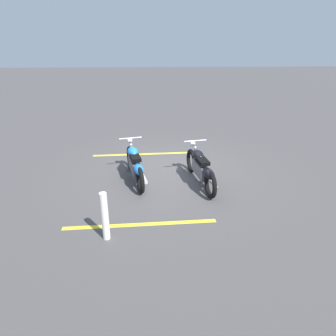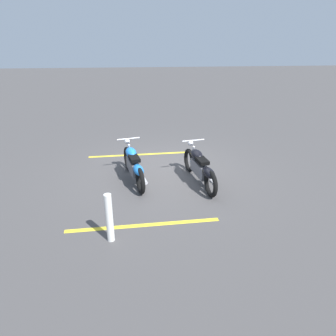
% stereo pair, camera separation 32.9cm
% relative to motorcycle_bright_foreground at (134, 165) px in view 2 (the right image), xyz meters
% --- Properties ---
extents(ground_plane, '(60.00, 60.00, 0.00)m').
position_rel_motorcycle_bright_foreground_xyz_m(ground_plane, '(-0.57, 0.84, -0.46)').
color(ground_plane, '#474444').
extents(motorcycle_bright_foreground, '(2.20, 0.78, 1.04)m').
position_rel_motorcycle_bright_foreground_xyz_m(motorcycle_bright_foreground, '(0.00, 0.00, 0.00)').
color(motorcycle_bright_foreground, black).
rests_on(motorcycle_bright_foreground, ground).
extents(motorcycle_dark_foreground, '(2.21, 0.73, 1.04)m').
position_rel_motorcycle_bright_foreground_xyz_m(motorcycle_dark_foreground, '(0.32, 1.72, 0.00)').
color(motorcycle_dark_foreground, black).
rests_on(motorcycle_dark_foreground, ground).
extents(bollard_post, '(0.14, 0.14, 0.99)m').
position_rel_motorcycle_bright_foreground_xyz_m(bollard_post, '(2.58, -0.43, 0.03)').
color(bollard_post, white).
rests_on(bollard_post, ground).
extents(parking_stripe_near, '(0.28, 3.20, 0.01)m').
position_rel_motorcycle_bright_foreground_xyz_m(parking_stripe_near, '(-1.96, 0.11, -0.46)').
color(parking_stripe_near, yellow).
rests_on(parking_stripe_near, ground).
extents(parking_stripe_mid, '(0.28, 3.20, 0.01)m').
position_rel_motorcycle_bright_foreground_xyz_m(parking_stripe_mid, '(2.14, 0.20, -0.46)').
color(parking_stripe_mid, yellow).
rests_on(parking_stripe_mid, ground).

